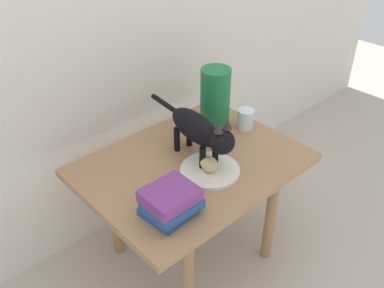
% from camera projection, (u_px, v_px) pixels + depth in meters
% --- Properties ---
extents(ground_plane, '(6.00, 6.00, 0.00)m').
position_uv_depth(ground_plane, '(192.00, 252.00, 1.87)').
color(ground_plane, '#B2A899').
extents(side_table, '(0.82, 0.61, 0.50)m').
position_uv_depth(side_table, '(192.00, 175.00, 1.62)').
color(side_table, '#9E724C').
rests_on(side_table, ground).
extents(plate, '(0.22, 0.22, 0.01)m').
position_uv_depth(plate, '(210.00, 170.00, 1.53)').
color(plate, silver).
rests_on(plate, side_table).
extents(bread_roll, '(0.08, 0.10, 0.05)m').
position_uv_depth(bread_roll, '(208.00, 164.00, 1.51)').
color(bread_roll, '#E0BC7A').
rests_on(bread_roll, plate).
extents(cat, '(0.12, 0.48, 0.23)m').
position_uv_depth(cat, '(200.00, 130.00, 1.52)').
color(cat, black).
rests_on(cat, side_table).
extents(book_stack, '(0.19, 0.16, 0.10)m').
position_uv_depth(book_stack, '(171.00, 202.00, 1.33)').
color(book_stack, '#1E4C8C').
rests_on(book_stack, side_table).
extents(green_vase, '(0.12, 0.12, 0.27)m').
position_uv_depth(green_vase, '(215.00, 99.00, 1.72)').
color(green_vase, '#196B38').
rests_on(green_vase, side_table).
extents(candle_jar, '(0.07, 0.07, 0.08)m').
position_uv_depth(candle_jar, '(245.00, 120.00, 1.77)').
color(candle_jar, silver).
rests_on(candle_jar, side_table).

